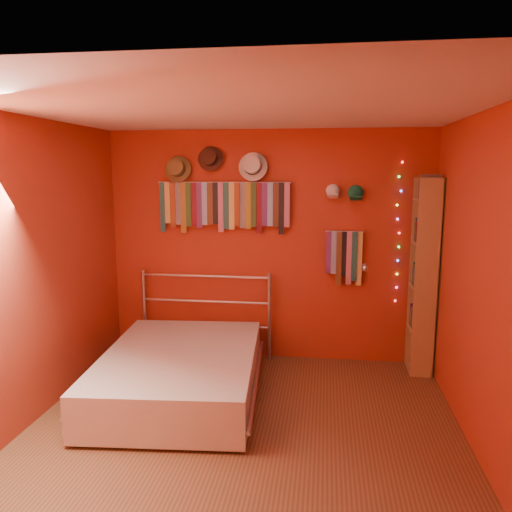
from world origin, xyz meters
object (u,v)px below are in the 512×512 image
at_px(tie_rack, 223,204).
at_px(bed, 180,372).
at_px(reading_lamp, 365,268).
at_px(bookshelf, 428,276).

relative_size(tie_rack, bed, 0.70).
bearing_deg(reading_lamp, bookshelf, 0.86).
bearing_deg(bed, reading_lamp, 22.80).
bearing_deg(tie_rack, bookshelf, -4.16).
distance_m(bookshelf, bed, 2.63).
relative_size(bookshelf, bed, 0.97).
relative_size(tie_rack, bookshelf, 0.72).
xyz_separation_m(bookshelf, bed, (-2.34, -0.89, -0.79)).
bearing_deg(tie_rack, bed, -101.25).
bearing_deg(bed, bookshelf, 16.36).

